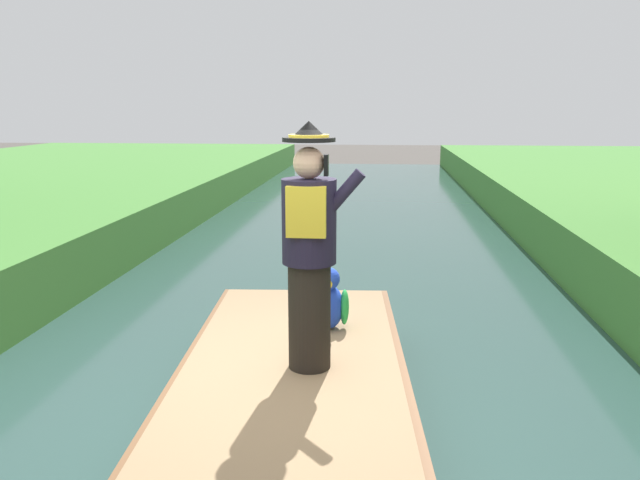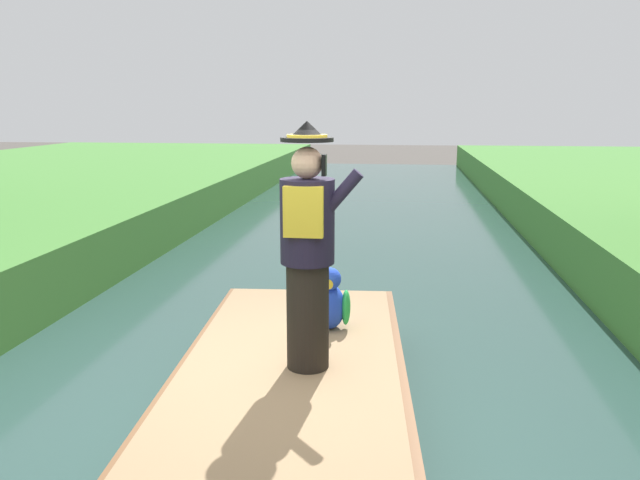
{
  "view_description": "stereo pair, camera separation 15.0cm",
  "coord_description": "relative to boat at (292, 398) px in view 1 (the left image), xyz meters",
  "views": [
    {
      "loc": [
        0.66,
        -4.37,
        2.66
      ],
      "look_at": [
        0.19,
        0.48,
        1.61
      ],
      "focal_mm": 34.9,
      "sensor_mm": 36.0,
      "label": 1
    },
    {
      "loc": [
        0.81,
        -4.36,
        2.66
      ],
      "look_at": [
        0.19,
        0.48,
        1.61
      ],
      "focal_mm": 34.9,
      "sensor_mm": 36.0,
      "label": 2
    }
  ],
  "objects": [
    {
      "name": "person_pirate",
      "position": [
        0.15,
        -0.08,
        1.23
      ],
      "size": [
        0.61,
        0.42,
        1.85
      ],
      "rotation": [
        0.0,
        0.0,
        0.1
      ],
      "color": "black",
      "rests_on": "boat"
    },
    {
      "name": "canal_water",
      "position": [
        0.0,
        -0.13,
        -0.35
      ],
      "size": [
        6.58,
        48.0,
        0.1
      ],
      "primitive_type": "cube",
      "color": "#2D4C47",
      "rests_on": "ground"
    },
    {
      "name": "boat",
      "position": [
        0.0,
        0.0,
        0.0
      ],
      "size": [
        2.08,
        4.31,
        0.61
      ],
      "color": "brown",
      "rests_on": "canal_water"
    },
    {
      "name": "parrot_plush",
      "position": [
        0.22,
        0.77,
        0.55
      ],
      "size": [
        0.36,
        0.35,
        0.57
      ],
      "color": "blue",
      "rests_on": "boat"
    },
    {
      "name": "ground_plane",
      "position": [
        0.0,
        -0.13,
        -0.4
      ],
      "size": [
        80.0,
        80.0,
        0.0
      ],
      "primitive_type": "plane",
      "color": "#4C4742"
    }
  ]
}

